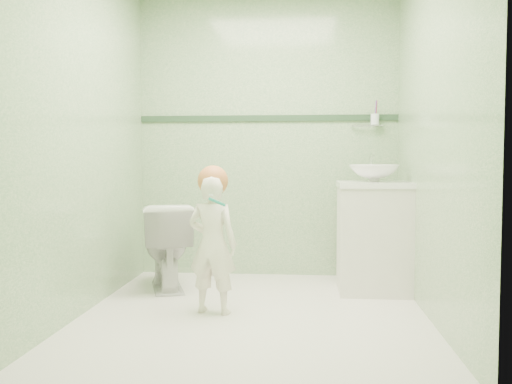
# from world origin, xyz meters

# --- Properties ---
(ground) EXTENTS (2.50, 2.50, 0.00)m
(ground) POSITION_xyz_m (0.00, 0.00, 0.00)
(ground) COLOR silver
(ground) RESTS_ON ground
(room_shell) EXTENTS (2.50, 2.54, 2.40)m
(room_shell) POSITION_xyz_m (0.00, 0.00, 1.20)
(room_shell) COLOR #7EAE7B
(room_shell) RESTS_ON ground
(trim_stripe) EXTENTS (2.20, 0.02, 0.05)m
(trim_stripe) POSITION_xyz_m (0.00, 1.24, 1.35)
(trim_stripe) COLOR #28432C
(trim_stripe) RESTS_ON room_shell
(vanity) EXTENTS (0.52, 0.50, 0.80)m
(vanity) POSITION_xyz_m (0.84, 0.70, 0.40)
(vanity) COLOR white
(vanity) RESTS_ON ground
(counter) EXTENTS (0.54, 0.52, 0.04)m
(counter) POSITION_xyz_m (0.84, 0.70, 0.81)
(counter) COLOR white
(counter) RESTS_ON vanity
(basin) EXTENTS (0.37, 0.37, 0.13)m
(basin) POSITION_xyz_m (0.84, 0.70, 0.89)
(basin) COLOR white
(basin) RESTS_ON counter
(faucet) EXTENTS (0.03, 0.13, 0.18)m
(faucet) POSITION_xyz_m (0.84, 0.89, 0.97)
(faucet) COLOR silver
(faucet) RESTS_ON counter
(cup_holder) EXTENTS (0.26, 0.07, 0.21)m
(cup_holder) POSITION_xyz_m (0.89, 1.18, 1.33)
(cup_holder) COLOR silver
(cup_holder) RESTS_ON room_shell
(toilet) EXTENTS (0.56, 0.74, 0.66)m
(toilet) POSITION_xyz_m (-0.74, 0.65, 0.33)
(toilet) COLOR white
(toilet) RESTS_ON ground
(toddler) EXTENTS (0.36, 0.27, 0.89)m
(toddler) POSITION_xyz_m (-0.27, 0.00, 0.45)
(toddler) COLOR #EFE5CF
(toddler) RESTS_ON ground
(hair_cap) EXTENTS (0.20, 0.20, 0.20)m
(hair_cap) POSITION_xyz_m (-0.27, 0.03, 0.86)
(hair_cap) COLOR #C27039
(hair_cap) RESTS_ON toddler
(teal_toothbrush) EXTENTS (0.11, 0.14, 0.08)m
(teal_toothbrush) POSITION_xyz_m (-0.22, -0.14, 0.74)
(teal_toothbrush) COLOR #168A76
(teal_toothbrush) RESTS_ON toddler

